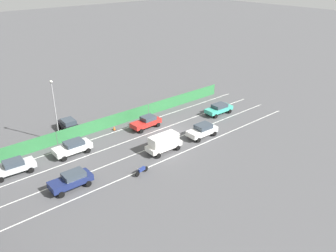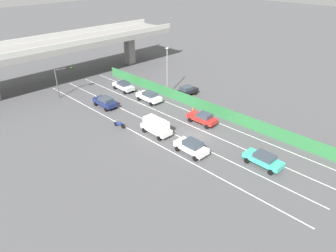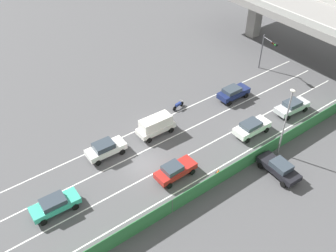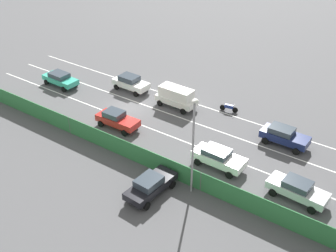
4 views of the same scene
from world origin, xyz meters
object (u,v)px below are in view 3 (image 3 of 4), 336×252
(car_sedan_red, at_px, (175,170))
(street_lamp, at_px, (286,117))
(car_sedan_silver, at_px, (292,106))
(car_van_white, at_px, (156,125))
(traffic_light, at_px, (267,48))
(traffic_cone, at_px, (218,172))
(car_sedan_white, at_px, (252,127))
(motorcycle, at_px, (178,105))
(car_hatchback_white, at_px, (105,148))
(car_sedan_navy, at_px, (233,92))
(car_taxi_teal, at_px, (55,204))
(parked_sedan_dark, at_px, (279,168))

(car_sedan_red, height_order, street_lamp, street_lamp)
(car_sedan_silver, bearing_deg, car_van_white, -113.11)
(traffic_light, relative_size, traffic_cone, 9.42)
(car_sedan_white, distance_m, motorcycle, 9.63)
(car_sedan_red, distance_m, car_hatchback_white, 8.02)
(car_sedan_silver, bearing_deg, car_sedan_white, -91.05)
(car_sedan_navy, bearing_deg, car_van_white, -91.05)
(car_sedan_red, relative_size, car_sedan_silver, 0.94)
(car_sedan_red, relative_size, car_sedan_white, 0.97)
(car_sedan_silver, xyz_separation_m, traffic_cone, (2.33, -14.28, -0.65))
(traffic_light, bearing_deg, car_sedan_navy, -73.95)
(car_taxi_teal, relative_size, car_sedan_red, 1.03)
(street_lamp, bearing_deg, motorcycle, -164.56)
(car_sedan_white, bearing_deg, car_sedan_navy, 152.61)
(traffic_light, distance_m, street_lamp, 17.47)
(car_taxi_teal, height_order, car_sedan_red, car_sedan_red)
(car_sedan_silver, bearing_deg, motorcycle, -130.32)
(car_sedan_white, height_order, street_lamp, street_lamp)
(car_sedan_white, relative_size, motorcycle, 2.35)
(traffic_cone, bearing_deg, car_sedan_white, 108.56)
(car_sedan_navy, relative_size, car_sedan_white, 0.96)
(car_sedan_white, relative_size, street_lamp, 0.55)
(car_sedan_white, xyz_separation_m, motorcycle, (-8.89, -3.67, -0.47))
(car_taxi_teal, bearing_deg, car_sedan_silver, 83.92)
(car_hatchback_white, relative_size, street_lamp, 0.52)
(car_sedan_navy, height_order, car_sedan_silver, car_sedan_navy)
(car_sedan_red, relative_size, traffic_light, 0.85)
(traffic_light, bearing_deg, car_van_white, -83.86)
(car_sedan_navy, height_order, street_lamp, street_lamp)
(car_hatchback_white, bearing_deg, motorcycle, 100.31)
(car_sedan_navy, relative_size, car_hatchback_white, 1.01)
(car_taxi_teal, height_order, car_van_white, car_van_white)
(car_sedan_silver, xyz_separation_m, traffic_light, (-8.89, 4.73, 2.76))
(motorcycle, distance_m, street_lamp, 14.18)
(car_sedan_red, height_order, motorcycle, car_sedan_red)
(car_van_white, height_order, car_sedan_silver, car_van_white)
(car_sedan_white, height_order, car_hatchback_white, car_hatchback_white)
(car_taxi_teal, distance_m, car_hatchback_white, 8.33)
(car_sedan_red, height_order, car_hatchback_white, car_hatchback_white)
(traffic_light, bearing_deg, car_sedan_white, -53.14)
(car_taxi_teal, height_order, parked_sedan_dark, parked_sedan_dark)
(car_sedan_silver, bearing_deg, car_taxi_teal, -96.08)
(car_taxi_teal, bearing_deg, traffic_cone, 70.24)
(car_van_white, xyz_separation_m, parked_sedan_dark, (12.73, 6.21, -0.35))
(traffic_light, bearing_deg, street_lamp, -42.51)
(car_sedan_white, bearing_deg, car_sedan_silver, 88.95)
(car_sedan_white, distance_m, traffic_cone, 7.76)
(car_van_white, xyz_separation_m, motorcycle, (-2.32, 5.06, -0.78))
(street_lamp, bearing_deg, car_taxi_teal, -107.53)
(car_sedan_navy, bearing_deg, car_sedan_white, -27.39)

